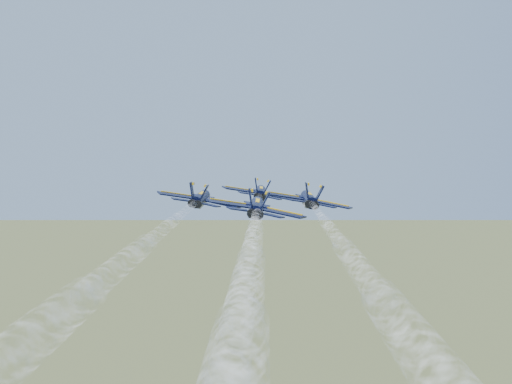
{
  "coord_description": "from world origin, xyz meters",
  "views": [
    {
      "loc": [
        7.35,
        -103.11,
        116.26
      ],
      "look_at": [
        2.72,
        3.46,
        108.49
      ],
      "focal_mm": 45.0,
      "sensor_mm": 36.0,
      "label": 1
    }
  ],
  "objects_px": {
    "jet_lead": "(260,193)",
    "jet_slot": "(256,207)",
    "jet_right": "(309,199)",
    "jet_left": "(201,198)"
  },
  "relations": [
    {
      "from": "jet_lead",
      "to": "jet_slot",
      "type": "xyz_separation_m",
      "value": [
        0.46,
        -28.09,
        0.0
      ]
    },
    {
      "from": "jet_right",
      "to": "jet_slot",
      "type": "bearing_deg",
      "value": -121.5
    },
    {
      "from": "jet_lead",
      "to": "jet_right",
      "type": "distance_m",
      "value": 16.6
    },
    {
      "from": "jet_lead",
      "to": "jet_slot",
      "type": "relative_size",
      "value": 1.0
    },
    {
      "from": "jet_lead",
      "to": "jet_left",
      "type": "xyz_separation_m",
      "value": [
        -9.45,
        -13.6,
        0.0
      ]
    },
    {
      "from": "jet_slot",
      "to": "jet_lead",
      "type": "bearing_deg",
      "value": 89.45
    },
    {
      "from": "jet_lead",
      "to": "jet_slot",
      "type": "bearing_deg",
      "value": -90.55
    },
    {
      "from": "jet_lead",
      "to": "jet_right",
      "type": "relative_size",
      "value": 1.0
    },
    {
      "from": "jet_right",
      "to": "jet_left",
      "type": "bearing_deg",
      "value": 176.26
    },
    {
      "from": "jet_left",
      "to": "jet_right",
      "type": "relative_size",
      "value": 1.0
    }
  ]
}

